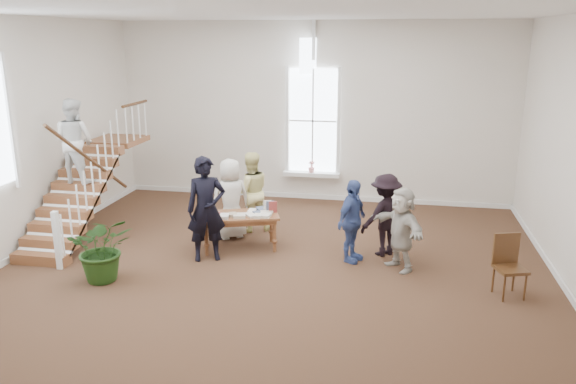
% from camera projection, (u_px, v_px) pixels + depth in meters
% --- Properties ---
extents(ground, '(10.00, 10.00, 0.00)m').
position_uv_depth(ground, '(277.00, 264.00, 10.50)').
color(ground, '#402719').
rests_on(ground, ground).
extents(room_shell, '(10.49, 10.00, 10.00)m').
position_uv_depth(room_shell, '(312.00, 185.00, 14.55)').
color(room_shell, beige).
rests_on(room_shell, ground).
extents(staircase, '(1.10, 4.10, 2.92)m').
position_uv_depth(staircase, '(78.00, 162.00, 11.56)').
color(staircase, brown).
rests_on(staircase, ground).
extents(library_table, '(1.70, 1.22, 0.78)m').
position_uv_depth(library_table, '(240.00, 218.00, 11.10)').
color(library_table, brown).
rests_on(library_table, ground).
extents(police_officer, '(0.86, 0.73, 2.00)m').
position_uv_depth(police_officer, '(206.00, 209.00, 10.48)').
color(police_officer, black).
rests_on(police_officer, ground).
extents(elderly_woman, '(0.99, 0.92, 1.70)m').
position_uv_depth(elderly_woman, '(231.00, 199.00, 11.69)').
color(elderly_woman, silver).
rests_on(elderly_woman, ground).
extents(person_yellow, '(1.06, 0.98, 1.75)m').
position_uv_depth(person_yellow, '(251.00, 192.00, 12.10)').
color(person_yellow, '#F3EA97').
rests_on(person_yellow, ground).
extents(woman_cluster_a, '(0.73, 1.01, 1.58)m').
position_uv_depth(woman_cluster_a, '(352.00, 221.00, 10.45)').
color(woman_cluster_a, '#384C87').
rests_on(woman_cluster_a, ground).
extents(woman_cluster_b, '(1.18, 1.13, 1.61)m').
position_uv_depth(woman_cluster_b, '(385.00, 215.00, 10.76)').
color(woman_cluster_b, black).
rests_on(woman_cluster_b, ground).
extents(woman_cluster_c, '(1.22, 1.41, 1.54)m').
position_uv_depth(woman_cluster_c, '(401.00, 229.00, 10.10)').
color(woman_cluster_c, '#B9B2A6').
rests_on(woman_cluster_c, ground).
extents(floor_plant, '(1.36, 1.29, 1.18)m').
position_uv_depth(floor_plant, '(103.00, 248.00, 9.67)').
color(floor_plant, '#1D3D13').
rests_on(floor_plant, ground).
extents(side_chair, '(0.57, 0.57, 1.03)m').
position_uv_depth(side_chair, '(508.00, 261.00, 9.14)').
color(side_chair, '#3C1E10').
rests_on(side_chair, ground).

